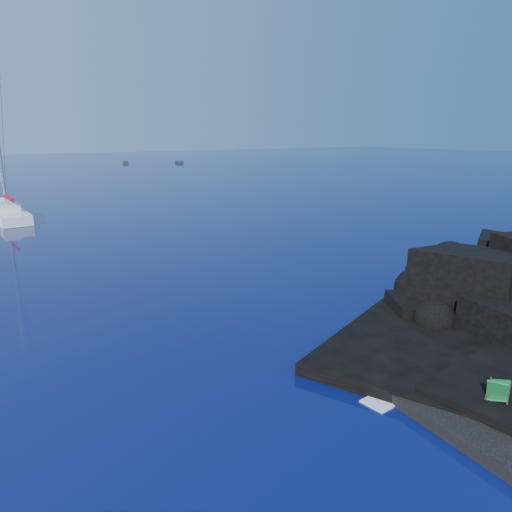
{
  "coord_description": "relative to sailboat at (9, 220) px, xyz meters",
  "views": [
    {
      "loc": [
        -10.92,
        -6.9,
        8.37
      ],
      "look_at": [
        3.16,
        14.24,
        2.0
      ],
      "focal_mm": 35.0,
      "sensor_mm": 36.0,
      "label": 1
    }
  ],
  "objects": [
    {
      "name": "distant_boat_a",
      "position": [
        39.22,
        78.18,
        0.0
      ],
      "size": [
        2.8,
        4.52,
        0.58
      ],
      "primitive_type": "cube",
      "rotation": [
        0.0,
        0.0,
        -0.36
      ],
      "color": "#27282C",
      "rests_on": "ground"
    },
    {
      "name": "surf_foam",
      "position": [
        9.36,
        -41.45,
        0.0
      ],
      "size": [
        10.0,
        8.0,
        0.06
      ],
      "primitive_type": null,
      "color": "white",
      "rests_on": "ground"
    },
    {
      "name": "sailboat",
      "position": [
        0.0,
        0.0,
        0.0
      ],
      "size": [
        2.94,
        13.06,
        13.64
      ],
      "primitive_type": null,
      "rotation": [
        0.0,
        0.0,
        0.02
      ],
      "color": "white",
      "rests_on": "ground"
    },
    {
      "name": "distant_boat_b",
      "position": [
        52.0,
        72.05,
        0.0
      ],
      "size": [
        2.16,
        4.48,
        0.57
      ],
      "primitive_type": "cube",
      "rotation": [
        0.0,
        0.0,
        -0.2
      ],
      "color": "#2A2A2F",
      "rests_on": "ground"
    },
    {
      "name": "towel",
      "position": [
        6.61,
        -45.65,
        0.37
      ],
      "size": [
        2.04,
        1.64,
        0.05
      ],
      "primitive_type": "cube",
      "rotation": [
        0.0,
        0.0,
        0.49
      ],
      "color": "white",
      "rests_on": "beach"
    },
    {
      "name": "sunbather",
      "position": [
        6.61,
        -45.65,
        0.51
      ],
      "size": [
        1.67,
        1.16,
        0.22
      ],
      "primitive_type": null,
      "rotation": [
        0.0,
        0.0,
        0.49
      ],
      "color": "tan",
      "rests_on": "towel"
    },
    {
      "name": "deck_chair",
      "position": [
        7.25,
        -46.0,
        0.9
      ],
      "size": [
        1.74,
        1.33,
        1.1
      ],
      "primitive_type": null,
      "rotation": [
        0.0,
        0.0,
        0.45
      ],
      "color": "#1B7934",
      "rests_on": "beach"
    },
    {
      "name": "ground",
      "position": [
        4.36,
        -46.45,
        0.0
      ],
      "size": [
        400.0,
        400.0,
        0.0
      ],
      "primitive_type": "plane",
      "color": "#030430",
      "rests_on": "ground"
    }
  ]
}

